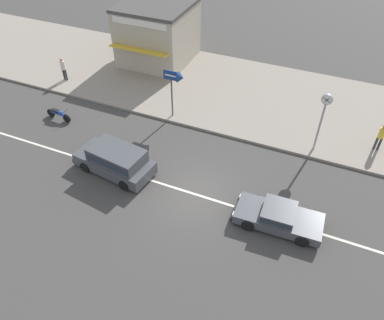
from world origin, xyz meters
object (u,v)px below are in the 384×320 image
minivan_dark_grey_2 (116,159)px  motorcycle_0 (58,114)px  pedestrian_mid_kerb (63,67)px  street_clock (324,111)px  arrow_signboard (178,80)px  sedan_dark_grey_1 (278,216)px  shopfront_corner_warung (158,32)px  pedestrian_by_shop (381,135)px

minivan_dark_grey_2 → motorcycle_0: minivan_dark_grey_2 is taller
minivan_dark_grey_2 → pedestrian_mid_kerb: size_ratio=2.72×
street_clock → pedestrian_mid_kerb: 18.35m
arrow_signboard → street_clock: bearing=1.3°
motorcycle_0 → arrow_signboard: 8.11m
sedan_dark_grey_1 → street_clock: (0.66, 6.16, 2.28)m
minivan_dark_grey_2 → arrow_signboard: (1.05, 5.81, 2.01)m
minivan_dark_grey_2 → street_clock: (9.58, 6.00, 1.97)m
shopfront_corner_warung → street_clock: bearing=-26.1°
street_clock → shopfront_corner_warung: bearing=153.9°
sedan_dark_grey_1 → street_clock: bearing=83.9°
minivan_dark_grey_2 → motorcycle_0: (-6.04, 2.72, -0.42)m
motorcycle_0 → arrow_signboard: size_ratio=0.58×
motorcycle_0 → pedestrian_mid_kerb: bearing=122.4°
pedestrian_by_shop → sedan_dark_grey_1: bearing=-117.8°
sedan_dark_grey_1 → motorcycle_0: bearing=169.1°
shopfront_corner_warung → pedestrian_by_shop: bearing=-17.2°
arrow_signboard → shopfront_corner_warung: size_ratio=0.53×
arrow_signboard → pedestrian_by_shop: (11.85, 1.59, -1.70)m
pedestrian_mid_kerb → street_clock: bearing=-2.7°
minivan_dark_grey_2 → arrow_signboard: arrow_signboard is taller
sedan_dark_grey_1 → motorcycle_0: size_ratio=2.24×
sedan_dark_grey_1 → motorcycle_0: sedan_dark_grey_1 is taller
arrow_signboard → pedestrian_by_shop: size_ratio=1.87×
shopfront_corner_warung → minivan_dark_grey_2: bearing=-73.1°
shopfront_corner_warung → pedestrian_mid_kerb: bearing=-130.5°
pedestrian_mid_kerb → shopfront_corner_warung: size_ratio=0.28×
minivan_dark_grey_2 → street_clock: street_clock is taller
street_clock → shopfront_corner_warung: (-13.40, 6.57, -0.45)m
arrow_signboard → motorcycle_0: bearing=-156.4°
motorcycle_0 → shopfront_corner_warung: bearing=77.3°
pedestrian_by_shop → shopfront_corner_warung: shopfront_corner_warung is taller
motorcycle_0 → arrow_signboard: arrow_signboard is taller
sedan_dark_grey_1 → arrow_signboard: (-7.87, 5.97, 2.32)m
sedan_dark_grey_1 → shopfront_corner_warung: (-12.74, 12.72, 1.83)m
sedan_dark_grey_1 → shopfront_corner_warung: bearing=135.0°
motorcycle_0 → sedan_dark_grey_1: bearing=-10.9°
arrow_signboard → shopfront_corner_warung: bearing=125.8°
street_clock → motorcycle_0: bearing=-168.1°
street_clock → pedestrian_by_shop: (3.33, 1.40, -1.65)m
pedestrian_mid_kerb → pedestrian_by_shop: bearing=1.4°
motorcycle_0 → shopfront_corner_warung: (2.21, 9.85, 1.94)m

